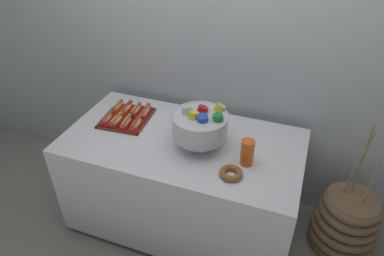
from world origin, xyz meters
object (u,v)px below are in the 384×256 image
object	(u,v)px
hot_dog_1	(116,120)
hot_dog_4	(117,107)
hot_dog_7	(145,112)
cup_stack	(247,152)
floor_vase	(345,223)
hot_dog_2	(126,122)
buffet_table	(183,180)
hot_dog_6	(136,110)
hot_dog_5	(126,108)
punch_bowl	(200,124)
donut	(231,173)
hot_dog_0	(107,118)
serving_tray	(127,118)
hot_dog_3	(136,123)

from	to	relation	value
hot_dog_1	hot_dog_4	size ratio (longest dim) A/B	1.01
hot_dog_7	cup_stack	world-z (taller)	cup_stack
floor_vase	hot_dog_2	xyz separation A→B (m)	(-1.60, -0.16, 0.59)
hot_dog_1	hot_dog_4	bearing A→B (deg)	118.74
hot_dog_2	buffet_table	bearing A→B (deg)	-2.44
floor_vase	hot_dog_6	size ratio (longest dim) A/B	5.79
floor_vase	buffet_table	bearing A→B (deg)	-171.41
hot_dog_5	punch_bowl	size ratio (longest dim) A/B	0.49
donut	hot_dog_7	bearing A→B (deg)	151.50
buffet_table	floor_vase	xyz separation A→B (m)	(1.17, 0.18, -0.19)
hot_dog_1	hot_dog_2	xyz separation A→B (m)	(0.07, 0.01, -0.00)
hot_dog_0	punch_bowl	world-z (taller)	punch_bowl
hot_dog_6	buffet_table	bearing A→B (deg)	-22.25
hot_dog_4	cup_stack	size ratio (longest dim) A/B	0.95
serving_tray	donut	world-z (taller)	donut
hot_dog_6	donut	bearing A→B (deg)	-26.04
hot_dog_5	hot_dog_0	bearing A→B (deg)	-110.15
cup_stack	hot_dog_4	bearing A→B (deg)	166.08
serving_tray	hot_dog_3	world-z (taller)	hot_dog_3
hot_dog_4	punch_bowl	size ratio (longest dim) A/B	0.45
hot_dog_1	hot_dog_3	xyz separation A→B (m)	(0.15, 0.01, -0.00)
hot_dog_2	hot_dog_1	bearing A→B (deg)	-175.70
hot_dog_2	hot_dog_0	bearing A→B (deg)	-175.70
hot_dog_0	hot_dog_7	world-z (taller)	hot_dog_0
buffet_table	serving_tray	world-z (taller)	serving_tray
floor_vase	hot_dog_0	size ratio (longest dim) A/B	6.62
hot_dog_4	punch_bowl	xyz separation A→B (m)	(0.73, -0.19, 0.13)
hot_dog_1	hot_dog_5	size ratio (longest dim) A/B	0.94
buffet_table	hot_dog_4	distance (m)	0.74
hot_dog_4	hot_dog_5	bearing A→B (deg)	4.30
hot_dog_2	hot_dog_6	world-z (taller)	same
hot_dog_7	cup_stack	distance (m)	0.88
hot_dog_5	cup_stack	world-z (taller)	cup_stack
floor_vase	cup_stack	world-z (taller)	floor_vase
hot_dog_7	cup_stack	bearing A→B (deg)	-18.51
floor_vase	hot_dog_3	bearing A→B (deg)	-174.31
punch_bowl	donut	bearing A→B (deg)	-38.40
hot_dog_2	floor_vase	bearing A→B (deg)	5.62
hot_dog_2	hot_dog_4	world-z (taller)	hot_dog_4
hot_dog_1	hot_dog_2	size ratio (longest dim) A/B	0.89
hot_dog_0	hot_dog_6	distance (m)	0.22
floor_vase	hot_dog_7	xyz separation A→B (m)	(-1.54, 0.01, 0.59)
punch_bowl	hot_dog_1	bearing A→B (deg)	176.97
hot_dog_1	cup_stack	xyz separation A→B (m)	(0.97, -0.10, 0.05)
floor_vase	punch_bowl	xyz separation A→B (m)	(-1.03, -0.20, 0.73)
hot_dog_3	punch_bowl	distance (m)	0.52
serving_tray	hot_dog_4	distance (m)	0.14
hot_dog_0	floor_vase	bearing A→B (deg)	5.51
buffet_table	cup_stack	bearing A→B (deg)	-11.10
hot_dog_3	punch_bowl	size ratio (longest dim) A/B	0.50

